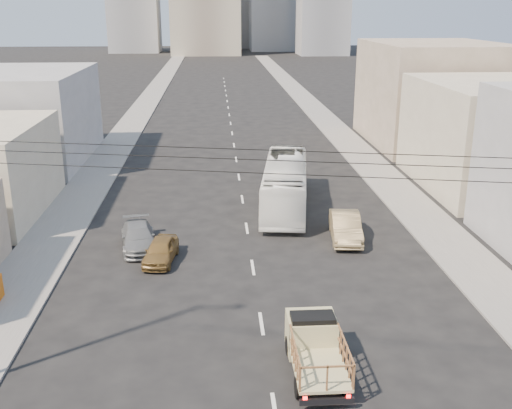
{
  "coord_description": "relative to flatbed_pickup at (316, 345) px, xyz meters",
  "views": [
    {
      "loc": [
        -1.84,
        -15.28,
        13.22
      ],
      "look_at": [
        0.18,
        14.13,
        3.5
      ],
      "focal_mm": 42.0,
      "sensor_mm": 36.0,
      "label": 1
    }
  ],
  "objects": [
    {
      "name": "sedan_tan",
      "position": [
        4.02,
        13.43,
        -0.31
      ],
      "size": [
        2.18,
        4.94,
        1.58
      ],
      "primitive_type": "imported",
      "rotation": [
        0.0,
        0.0,
        -0.11
      ],
      "color": "#978158",
      "rests_on": "ground"
    },
    {
      "name": "city_bus",
      "position": [
        1.12,
        19.74,
        0.57
      ],
      "size": [
        4.5,
        12.25,
        3.33
      ],
      "primitive_type": "imported",
      "rotation": [
        0.0,
        0.0,
        -0.14
      ],
      "color": "white",
      "rests_on": "ground"
    },
    {
      "name": "flatbed_pickup",
      "position": [
        0.0,
        0.0,
        0.0
      ],
      "size": [
        1.95,
        4.41,
        1.9
      ],
      "color": "tan",
      "rests_on": "ground"
    },
    {
      "name": "bldg_right_mid",
      "position": [
        17.73,
        23.7,
        2.91
      ],
      "size": [
        11.0,
        14.0,
        8.0
      ],
      "primitive_type": "cube",
      "color": "#B7AC93",
      "rests_on": "ground"
    },
    {
      "name": "sedan_grey",
      "position": [
        -8.17,
        12.9,
        -0.43
      ],
      "size": [
        2.59,
        4.81,
        1.32
      ],
      "primitive_type": "imported",
      "rotation": [
        0.0,
        0.0,
        0.17
      ],
      "color": "slate",
      "rests_on": "ground"
    },
    {
      "name": "sidewalk_left",
      "position": [
        -13.52,
        65.7,
        -1.03
      ],
      "size": [
        3.5,
        180.0,
        0.12
      ],
      "primitive_type": "cube",
      "color": "slate",
      "rests_on": "ground"
    },
    {
      "name": "lane_dashes",
      "position": [
        -1.77,
        48.7,
        -1.09
      ],
      "size": [
        0.15,
        104.0,
        0.01
      ],
      "color": "silver",
      "rests_on": "ground"
    },
    {
      "name": "bldg_right_far",
      "position": [
        18.23,
        39.7,
        3.91
      ],
      "size": [
        12.0,
        16.0,
        10.0
      ],
      "primitive_type": "cube",
      "color": "gray",
      "rests_on": "ground"
    },
    {
      "name": "sedan_brown",
      "position": [
        -6.72,
        10.86,
        -0.45
      ],
      "size": [
        2.0,
        3.93,
        1.28
      ],
      "primitive_type": "imported",
      "rotation": [
        0.0,
        0.0,
        -0.13
      ],
      "color": "brown",
      "rests_on": "ground"
    },
    {
      "name": "overhead_wires",
      "position": [
        -1.77,
        -2.8,
        7.87
      ],
      "size": [
        23.01,
        5.02,
        0.72
      ],
      "color": "black",
      "rests_on": "ground"
    },
    {
      "name": "sidewalk_right",
      "position": [
        9.98,
        65.7,
        -1.03
      ],
      "size": [
        3.5,
        180.0,
        0.12
      ],
      "primitive_type": "cube",
      "color": "slate",
      "rests_on": "ground"
    },
    {
      "name": "midrise_east",
      "position": [
        28.23,
        160.7,
        12.91
      ],
      "size": [
        14.0,
        14.0,
        28.0
      ],
      "primitive_type": "cube",
      "color": "gray",
      "rests_on": "ground"
    },
    {
      "name": "bldg_left_far",
      "position": [
        -21.27,
        34.7,
        2.91
      ],
      "size": [
        12.0,
        16.0,
        8.0
      ],
      "primitive_type": "cube",
      "color": "gray",
      "rests_on": "ground"
    }
  ]
}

